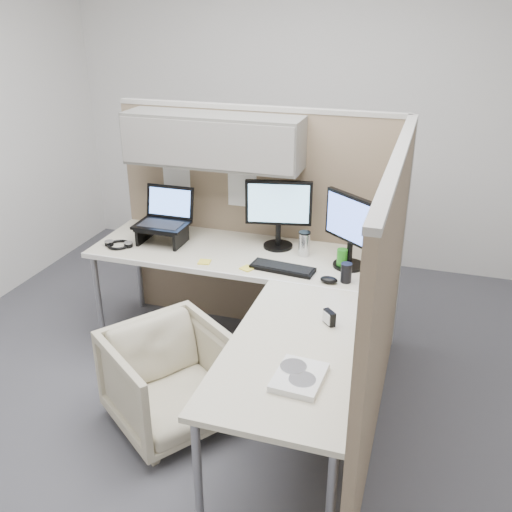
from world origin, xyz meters
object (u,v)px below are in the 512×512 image
(monitor_left, at_px, (279,209))
(office_chair, at_px, (171,375))
(keyboard, at_px, (283,268))
(desk, at_px, (254,290))

(monitor_left, bearing_deg, office_chair, -118.86)
(office_chair, relative_size, keyboard, 1.62)
(monitor_left, height_order, keyboard, monitor_left)
(desk, height_order, keyboard, keyboard)
(office_chair, bearing_deg, keyboard, 3.30)
(desk, height_order, monitor_left, monitor_left)
(desk, relative_size, keyboard, 5.00)
(desk, xyz_separation_m, office_chair, (-0.34, -0.48, -0.36))
(desk, height_order, office_chair, desk)
(office_chair, bearing_deg, desk, 0.87)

